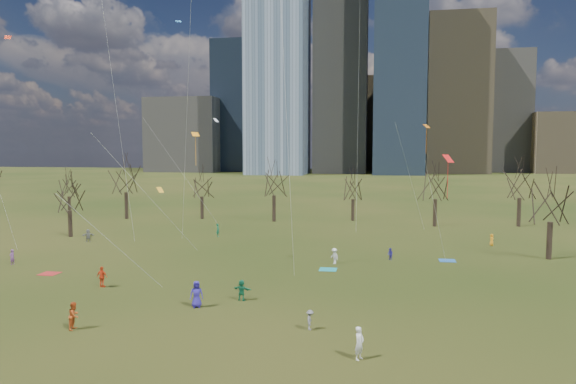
% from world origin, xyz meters
% --- Properties ---
extents(ground, '(500.00, 500.00, 0.00)m').
position_xyz_m(ground, '(0.00, 0.00, 0.00)').
color(ground, black).
rests_on(ground, ground).
extents(downtown_skyline, '(212.50, 78.00, 118.00)m').
position_xyz_m(downtown_skyline, '(-2.43, 210.64, 39.01)').
color(downtown_skyline, slate).
rests_on(downtown_skyline, ground).
extents(bare_tree_row, '(113.04, 29.80, 9.50)m').
position_xyz_m(bare_tree_row, '(-0.09, 37.22, 6.12)').
color(bare_tree_row, black).
rests_on(bare_tree_row, ground).
extents(blanket_teal, '(1.60, 1.50, 0.03)m').
position_xyz_m(blanket_teal, '(4.20, 9.59, 0.01)').
color(blanket_teal, teal).
rests_on(blanket_teal, ground).
extents(blanket_navy, '(1.60, 1.50, 0.03)m').
position_xyz_m(blanket_navy, '(15.68, 15.44, 0.01)').
color(blanket_navy, '#245DAA').
rests_on(blanket_navy, ground).
extents(blanket_crimson, '(1.60, 1.50, 0.03)m').
position_xyz_m(blanket_crimson, '(-20.39, 3.73, 0.01)').
color(blanket_crimson, '#AD2322').
rests_on(blanket_crimson, ground).
extents(person_0, '(1.06, 0.85, 1.90)m').
position_xyz_m(person_0, '(-3.94, -3.38, 0.95)').
color(person_0, '#30249F').
rests_on(person_0, ground).
extents(person_1, '(0.70, 0.78, 1.78)m').
position_xyz_m(person_1, '(7.72, -10.55, 0.89)').
color(person_1, white).
rests_on(person_1, ground).
extents(person_2, '(0.73, 0.90, 1.74)m').
position_xyz_m(person_2, '(-9.91, -8.93, 0.87)').
color(person_2, '#BD4B1B').
rests_on(person_2, ground).
extents(person_3, '(0.51, 0.84, 1.26)m').
position_xyz_m(person_3, '(4.56, -6.55, 0.63)').
color(person_3, slate).
rests_on(person_3, ground).
extents(person_4, '(1.06, 0.59, 1.71)m').
position_xyz_m(person_4, '(-13.33, 0.40, 0.86)').
color(person_4, red).
rests_on(person_4, ground).
extents(person_5, '(1.52, 0.79, 1.57)m').
position_xyz_m(person_5, '(-1.22, -1.25, 0.78)').
color(person_5, '#197148').
rests_on(person_5, ground).
extents(person_7, '(0.40, 0.57, 1.50)m').
position_xyz_m(person_7, '(-26.25, 6.47, 0.75)').
color(person_7, '#824992').
rests_on(person_7, ground).
extents(person_8, '(0.72, 0.75, 1.21)m').
position_xyz_m(person_8, '(10.02, 14.76, 0.61)').
color(person_8, '#2D25A2').
rests_on(person_8, ground).
extents(person_9, '(1.09, 1.12, 1.54)m').
position_xyz_m(person_9, '(4.59, 12.14, 0.77)').
color(person_9, white).
rests_on(person_9, ground).
extents(person_11, '(1.48, 1.03, 1.54)m').
position_xyz_m(person_11, '(-25.73, 18.99, 0.77)').
color(person_11, slate).
rests_on(person_11, ground).
extents(person_12, '(0.52, 0.72, 1.38)m').
position_xyz_m(person_12, '(21.85, 24.69, 0.69)').
color(person_12, orange).
rests_on(person_12, ground).
extents(person_13, '(0.60, 0.72, 1.67)m').
position_xyz_m(person_13, '(-11.39, 25.25, 0.84)').
color(person_13, '#186D4D').
rests_on(person_13, ground).
extents(kites_airborne, '(66.54, 35.62, 36.78)m').
position_xyz_m(kites_airborne, '(3.32, 13.39, 14.52)').
color(kites_airborne, orange).
rests_on(kites_airborne, ground).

